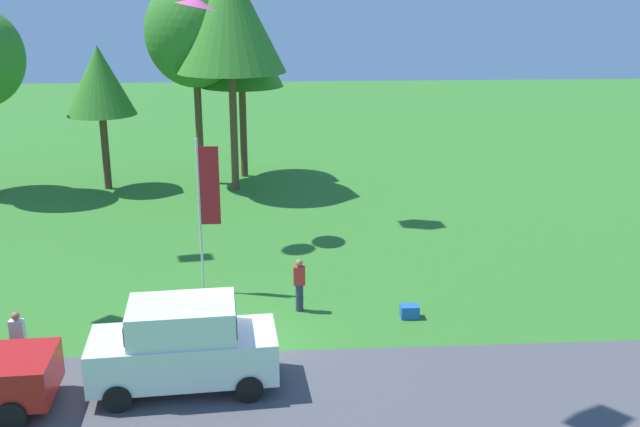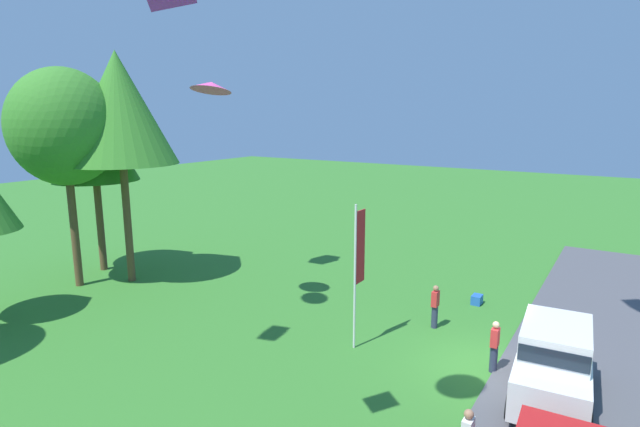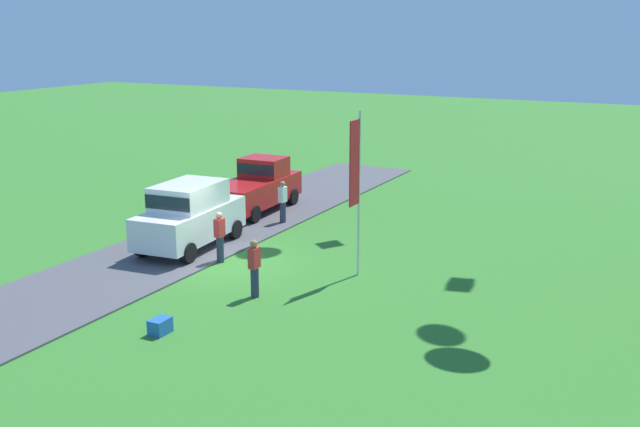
{
  "view_description": "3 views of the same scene",
  "coord_description": "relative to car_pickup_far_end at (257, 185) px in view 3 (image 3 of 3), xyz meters",
  "views": [
    {
      "loc": [
        1.4,
        -19.2,
        9.8
      ],
      "look_at": [
        2.82,
        3.2,
        2.91
      ],
      "focal_mm": 42.0,
      "sensor_mm": 36.0,
      "label": 1
    },
    {
      "loc": [
        -15.51,
        -3.59,
        8.13
      ],
      "look_at": [
        1.21,
        6.98,
        4.17
      ],
      "focal_mm": 28.0,
      "sensor_mm": 36.0,
      "label": 2
    },
    {
      "loc": [
        19.33,
        13.31,
        7.62
      ],
      "look_at": [
        1.39,
        4.06,
        2.52
      ],
      "focal_mm": 42.0,
      "sensor_mm": 36.0,
      "label": 3
    }
  ],
  "objects": [
    {
      "name": "person_on_lawn",
      "position": [
        6.5,
        2.6,
        -0.23
      ],
      "size": [
        0.36,
        0.24,
        1.71
      ],
      "color": "#2D334C",
      "rests_on": "ground"
    },
    {
      "name": "car_pickup_far_end",
      "position": [
        0.0,
        0.0,
        0.0
      ],
      "size": [
        5.09,
        2.25,
        2.14
      ],
      "color": "red",
      "rests_on": "ground"
    },
    {
      "name": "person_beside_suv",
      "position": [
        1.27,
        1.96,
        -0.23
      ],
      "size": [
        0.36,
        0.24,
        1.71
      ],
      "color": "#2D334C",
      "rests_on": "ground"
    },
    {
      "name": "car_suv_near_entrance",
      "position": [
        5.69,
        0.79,
        0.19
      ],
      "size": [
        4.74,
        2.34,
        2.28
      ],
      "color": "white",
      "rests_on": "ground"
    },
    {
      "name": "person_watching_sky",
      "position": [
        8.74,
        5.35,
        -0.23
      ],
      "size": [
        0.36,
        0.24,
        1.71
      ],
      "color": "#2D334C",
      "rests_on": "ground"
    },
    {
      "name": "ground_plane",
      "position": [
        6.61,
        3.02,
        -1.11
      ],
      "size": [
        120.0,
        120.0,
        0.0
      ],
      "primitive_type": "plane",
      "color": "#337528"
    },
    {
      "name": "flag_banner",
      "position": [
        5.82,
        7.17,
        2.16
      ],
      "size": [
        0.71,
        0.08,
        5.16
      ],
      "color": "silver",
      "rests_on": "ground"
    },
    {
      "name": "cooler_box",
      "position": [
        12.09,
        4.62,
        -0.91
      ],
      "size": [
        0.56,
        0.4,
        0.4
      ],
      "primitive_type": "cube",
      "color": "blue",
      "rests_on": "ground"
    },
    {
      "name": "pavement_strip",
      "position": [
        6.61,
        0.37,
        -1.08
      ],
      "size": [
        36.0,
        4.4,
        0.06
      ],
      "primitive_type": "cube",
      "color": "#4C4C51",
      "rests_on": "ground"
    }
  ]
}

